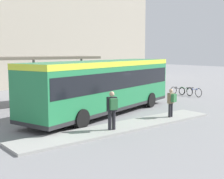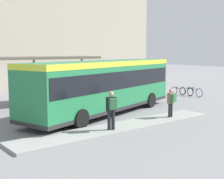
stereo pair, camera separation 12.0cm
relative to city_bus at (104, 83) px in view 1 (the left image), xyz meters
name	(u,v)px [view 1 (the left image)]	position (x,y,z in m)	size (l,w,h in m)	color
ground_plane	(104,114)	(-0.01, 0.00, -1.87)	(120.00, 120.00, 0.00)	gray
curb_island	(123,127)	(-1.43, -3.39, -1.81)	(11.53, 1.80, 0.12)	#9E9E99
city_bus	(104,83)	(0.00, 0.00, 0.00)	(12.02, 5.88, 3.21)	#237A47
pedestrian_waiting	(112,108)	(-2.40, -3.71, -0.72)	(0.50, 0.55, 1.81)	#232328
pedestrian_companion	(171,101)	(1.98, -3.53, -0.84)	(0.41, 0.43, 1.59)	#232328
bicycle_blue	(194,92)	(10.41, 1.16, -1.50)	(0.48, 1.73, 0.75)	black
bicycle_green	(186,91)	(10.36, 1.99, -1.52)	(0.48, 1.63, 0.71)	black
bicycle_black	(178,91)	(10.32, 2.82, -1.54)	(0.48, 1.52, 0.66)	black
station_shelter	(33,59)	(-2.08, 5.27, 1.38)	(9.19, 3.12, 3.42)	#706656
station_building	(26,38)	(4.03, 20.25, 3.44)	(29.06, 10.03, 10.64)	#BCB29E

